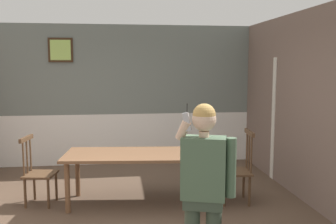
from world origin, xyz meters
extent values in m
plane|color=brown|center=(0.00, 0.00, 0.00)|extent=(6.65, 6.65, 0.00)
cube|color=slate|center=(0.00, 3.02, 1.88)|extent=(5.28, 0.12, 1.75)
cube|color=white|center=(0.00, 3.03, 0.50)|extent=(5.28, 0.14, 1.00)
cube|color=white|center=(0.00, 3.00, 1.00)|extent=(5.28, 0.05, 0.06)
cube|color=#382314|center=(-1.14, 2.95, 2.26)|extent=(0.46, 0.03, 0.46)
cube|color=#AFD967|center=(-1.14, 2.93, 2.26)|extent=(0.38, 0.01, 0.38)
cube|color=#756056|center=(2.64, 0.00, 1.38)|extent=(0.12, 6.05, 2.75)
cube|color=silver|center=(2.60, 1.61, 1.05)|extent=(0.06, 0.12, 2.10)
cube|color=brown|center=(0.20, 0.71, 0.71)|extent=(2.13, 1.06, 0.04)
cylinder|color=brown|center=(-0.75, 0.47, 0.35)|extent=(0.07, 0.07, 0.69)
cylinder|color=brown|center=(1.10, 0.29, 0.35)|extent=(0.07, 0.07, 0.69)
cylinder|color=brown|center=(-0.69, 1.13, 0.35)|extent=(0.07, 0.07, 0.69)
cylinder|color=brown|center=(1.16, 0.94, 0.35)|extent=(0.07, 0.07, 0.69)
cube|color=#513823|center=(1.58, 0.57, 0.45)|extent=(0.48, 0.48, 0.03)
cube|color=#513823|center=(1.78, 0.55, 1.01)|extent=(0.08, 0.44, 0.06)
cylinder|color=#513823|center=(1.76, 0.42, 0.75)|extent=(0.02, 0.02, 0.58)
cylinder|color=#513823|center=(1.78, 0.55, 0.75)|extent=(0.02, 0.02, 0.58)
cylinder|color=#513823|center=(1.79, 0.68, 0.75)|extent=(0.02, 0.02, 0.58)
cylinder|color=#513823|center=(1.39, 0.41, 0.22)|extent=(0.04, 0.04, 0.43)
cylinder|color=#513823|center=(1.42, 0.76, 0.22)|extent=(0.04, 0.04, 0.43)
cylinder|color=#513823|center=(1.74, 0.38, 0.22)|extent=(0.04, 0.04, 0.43)
cylinder|color=#513823|center=(1.77, 0.73, 0.22)|extent=(0.04, 0.04, 0.43)
cube|color=#513823|center=(-1.17, 0.84, 0.43)|extent=(0.47, 0.47, 0.03)
cube|color=#513823|center=(-1.35, 0.88, 0.95)|extent=(0.11, 0.41, 0.06)
cylinder|color=#513823|center=(-1.33, 1.00, 0.71)|extent=(0.02, 0.02, 0.53)
cylinder|color=#513823|center=(-1.35, 0.88, 0.71)|extent=(0.02, 0.02, 0.53)
cylinder|color=#513823|center=(-1.37, 0.76, 0.71)|extent=(0.02, 0.02, 0.53)
cylinder|color=#513823|center=(-0.98, 0.98, 0.21)|extent=(0.04, 0.04, 0.42)
cylinder|color=#513823|center=(-1.04, 0.66, 0.21)|extent=(0.04, 0.04, 0.42)
cylinder|color=#513823|center=(-1.30, 1.03, 0.21)|extent=(0.04, 0.04, 0.42)
cylinder|color=#513823|center=(-1.36, 0.71, 0.21)|extent=(0.04, 0.04, 0.42)
cube|color=#3A493A|center=(0.68, -1.34, 0.75)|extent=(0.39, 0.29, 0.12)
cube|color=#4C664C|center=(0.68, -1.34, 1.06)|extent=(0.43, 0.32, 0.56)
cylinder|color=#4C664C|center=(0.90, -1.41, 1.07)|extent=(0.09, 0.09, 0.53)
cylinder|color=beige|center=(0.50, -1.30, 1.40)|extent=(0.17, 0.16, 0.19)
cylinder|color=beige|center=(0.68, -1.34, 1.36)|extent=(0.09, 0.09, 0.05)
sphere|color=beige|center=(0.68, -1.34, 1.49)|extent=(0.21, 0.21, 0.21)
sphere|color=tan|center=(0.68, -1.34, 1.53)|extent=(0.20, 0.20, 0.20)
cube|color=#B7B7BC|center=(0.53, -1.32, 1.47)|extent=(0.09, 0.06, 0.17)
cylinder|color=black|center=(0.53, -1.32, 1.59)|extent=(0.01, 0.01, 0.08)
camera|label=1|loc=(-0.06, -4.51, 1.96)|focal=40.25mm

